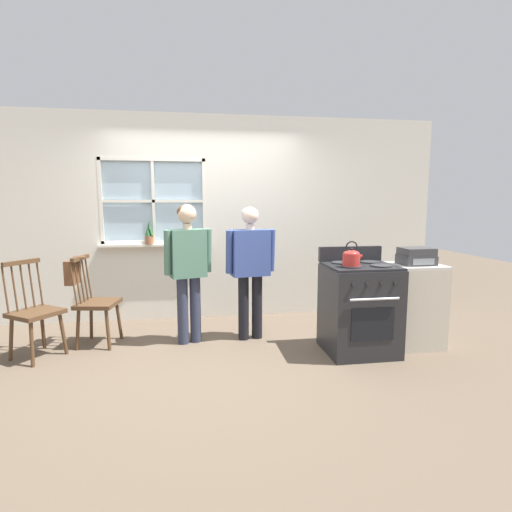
% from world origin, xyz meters
% --- Properties ---
extents(ground_plane, '(16.00, 16.00, 0.00)m').
position_xyz_m(ground_plane, '(0.00, 0.00, 0.00)').
color(ground_plane, brown).
extents(wall_back, '(6.40, 0.16, 2.70)m').
position_xyz_m(wall_back, '(0.04, 1.40, 1.33)').
color(wall_back, silver).
rests_on(wall_back, ground_plane).
extents(chair_by_window, '(0.47, 0.48, 0.99)m').
position_xyz_m(chair_by_window, '(-1.23, 0.48, 0.46)').
color(chair_by_window, '#4C331E').
rests_on(chair_by_window, ground_plane).
extents(chair_near_wall, '(0.57, 0.57, 0.99)m').
position_xyz_m(chair_near_wall, '(-1.76, 0.19, 0.46)').
color(chair_near_wall, '#4C331E').
rests_on(chair_near_wall, ground_plane).
extents(person_elderly_left, '(0.54, 0.31, 1.54)m').
position_xyz_m(person_elderly_left, '(-0.23, 0.38, 0.93)').
color(person_elderly_left, '#2D3347').
rests_on(person_elderly_left, ground_plane).
extents(person_teen_center, '(0.58, 0.27, 1.51)m').
position_xyz_m(person_teen_center, '(0.46, 0.40, 0.91)').
color(person_teen_center, black).
rests_on(person_teen_center, ground_plane).
extents(stove, '(0.70, 0.68, 1.08)m').
position_xyz_m(stove, '(1.53, -0.18, 0.47)').
color(stove, '#232326').
rests_on(stove, ground_plane).
extents(kettle, '(0.21, 0.17, 0.25)m').
position_xyz_m(kettle, '(1.37, -0.31, 1.02)').
color(kettle, red).
rests_on(kettle, stove).
extents(potted_plant, '(0.12, 0.11, 0.33)m').
position_xyz_m(potted_plant, '(-0.73, 1.31, 1.14)').
color(potted_plant, '#935B3D').
rests_on(potted_plant, wall_back).
extents(handbag, '(0.21, 0.23, 0.31)m').
position_xyz_m(handbag, '(-1.46, 0.52, 0.81)').
color(handbag, brown).
rests_on(handbag, chair_by_window).
extents(side_counter, '(0.55, 0.50, 0.90)m').
position_xyz_m(side_counter, '(2.18, -0.08, 0.45)').
color(side_counter, beige).
rests_on(side_counter, ground_plane).
extents(stereo, '(0.34, 0.29, 0.18)m').
position_xyz_m(stereo, '(2.18, -0.10, 0.99)').
color(stereo, '#38383A').
rests_on(stereo, side_counter).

